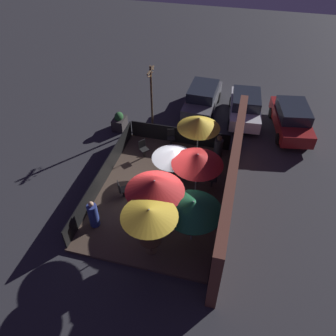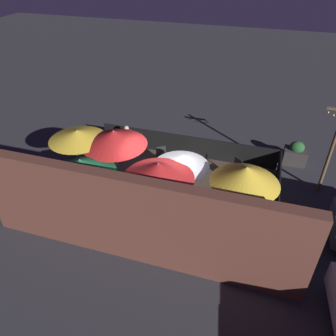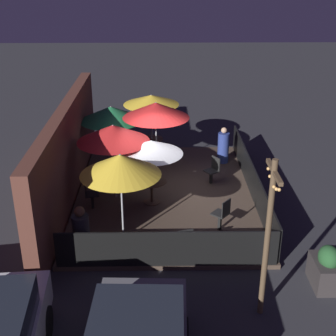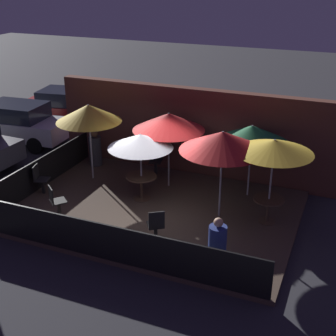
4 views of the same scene
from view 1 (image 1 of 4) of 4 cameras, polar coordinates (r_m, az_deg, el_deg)
name	(u,v)px [view 1 (image 1 of 4)]	position (r m, az deg, el deg)	size (l,w,h in m)	color
ground_plane	(161,194)	(15.12, -1.28, -4.52)	(60.00, 60.00, 0.00)	#2D2D33
patio_deck	(161,193)	(15.08, -1.28, -4.36)	(7.87, 5.58, 0.12)	#47382D
building_wall	(231,182)	(13.79, 10.83, -2.44)	(9.47, 0.36, 2.95)	brown
fence_front	(104,174)	(15.48, -11.16, -1.10)	(7.67, 0.05, 0.95)	black
fence_side_left	(180,135)	(17.59, 2.05, 5.72)	(0.05, 5.38, 0.95)	black
patio_umbrella_0	(173,154)	(14.18, 0.91, 2.43)	(1.88, 1.88, 2.03)	#B2B2B7
patio_umbrella_1	(149,213)	(11.33, -3.30, -7.79)	(2.03, 2.03, 2.37)	#B2B2B7
patio_umbrella_2	(199,123)	(15.52, 5.40, 7.85)	(2.05, 2.05, 2.48)	#B2B2B7
patio_umbrella_3	(155,186)	(12.20, -2.34, -3.08)	(2.28, 2.28, 2.47)	#B2B2B7
patio_umbrella_4	(198,159)	(13.53, 5.20, 1.58)	(2.19, 2.19, 2.38)	#B2B2B7
patio_umbrella_5	(193,206)	(11.86, 4.45, -6.67)	(2.19, 2.19, 2.21)	#B2B2B7
dining_table_0	(173,175)	(14.99, 0.86, -1.23)	(0.90, 0.90, 0.74)	#4C3828
dining_table_1	(151,241)	(12.61, -3.01, -12.64)	(0.84, 0.84, 0.70)	#4C3828
patio_chair_0	(143,148)	(16.65, -4.32, 3.47)	(0.56, 0.56, 0.96)	black
patio_chair_1	(171,137)	(17.45, 0.53, 5.48)	(0.49, 0.49, 0.91)	black
patio_chair_2	(214,178)	(15.09, 7.97, -1.79)	(0.47, 0.47, 0.93)	black
patio_chair_3	(122,189)	(14.62, -8.08, -3.68)	(0.56, 0.56, 0.90)	black
patron_0	(218,147)	(16.78, 8.76, 3.56)	(0.56, 0.56, 1.29)	#333338
patron_1	(93,215)	(13.68, -12.88, -7.94)	(0.56, 0.56, 1.34)	navy
planter_box	(119,121)	(19.13, -8.46, 8.03)	(0.94, 0.65, 1.04)	#332D2D
light_post	(151,93)	(18.53, -2.91, 12.91)	(1.10, 0.12, 3.59)	brown
parked_car_0	(203,98)	(20.53, 6.04, 12.04)	(4.30, 1.91, 1.62)	#5B5B60
parked_car_1	(245,106)	(20.10, 13.30, 10.41)	(4.15, 2.03, 1.62)	silver
parked_car_2	(291,118)	(19.74, 20.69, 8.11)	(4.45, 2.37, 1.62)	maroon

